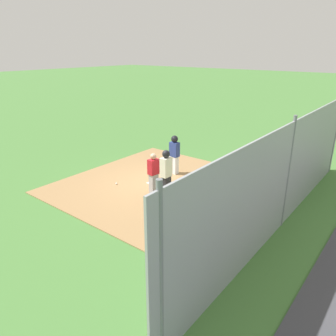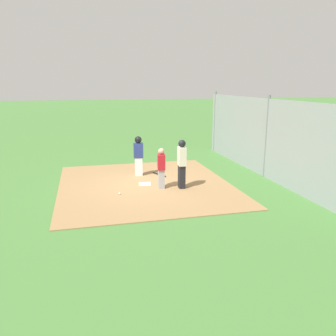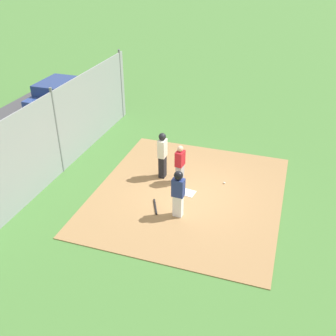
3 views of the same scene
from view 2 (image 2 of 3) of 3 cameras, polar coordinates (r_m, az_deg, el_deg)
The scene contains 11 objects.
ground_plane at distance 13.20m, azimuth -3.85°, elevation -2.82°, with size 140.00×140.00×0.00m, color #477A38.
dirt_infield at distance 13.19m, azimuth -3.85°, elevation -2.76°, with size 7.20×6.40×0.03m, color #9E774C.
home_plate at distance 13.19m, azimuth -3.85°, elevation -2.66°, with size 0.44×0.44×0.02m, color white.
catcher at distance 12.51m, azimuth -1.12°, elevation 0.03°, with size 0.41×0.31×1.49m.
umpire at distance 12.47m, azimuth 2.31°, elevation 0.87°, with size 0.39×0.27×1.79m.
runner at distance 14.24m, azimuth -4.94°, elevation 2.46°, with size 0.29×0.40×1.66m.
baseball_bat at distance 14.44m, azimuth -1.48°, elevation -1.08°, with size 0.06×0.06×0.85m, color black.
baseball at distance 12.08m, azimuth -8.05°, elevation -4.20°, with size 0.07×0.07×0.07m, color white.
backstop_fence at distance 14.56m, azimuth 16.06°, elevation 4.72°, with size 12.00×0.10×3.35m.
parked_car_white at distance 17.20m, azimuth 25.56°, elevation 1.89°, with size 4.22×1.92×1.28m.
parked_car_green at distance 19.39m, azimuth 21.71°, elevation 3.49°, with size 4.37×2.26×1.28m.
Camera 2 is at (-12.45, 2.17, 3.80)m, focal length 36.67 mm.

